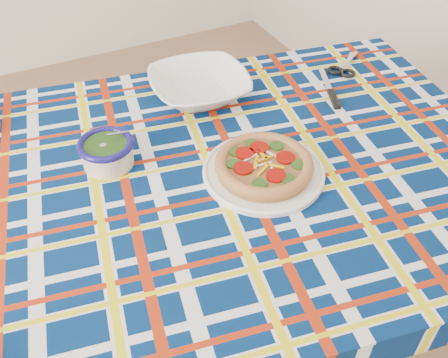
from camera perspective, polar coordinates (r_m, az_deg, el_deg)
name	(u,v)px	position (r m, az deg, el deg)	size (l,w,h in m)	color
floor	(44,330)	(2.05, -19.84, -15.89)	(4.00, 4.00, 0.00)	#8A6247
dining_table	(186,201)	(1.33, -4.36, -2.54)	(1.89, 1.36, 0.81)	brown
tablecloth	(186,194)	(1.31, -4.42, -1.71)	(1.76, 1.11, 0.11)	#041E4C
main_focaccia_plate	(264,165)	(1.26, 4.59, 1.60)	(0.32, 0.32, 0.06)	brown
pesto_bowl	(107,150)	(1.32, -13.28, 3.23)	(0.15, 0.15, 0.09)	black
serving_bowl	(200,86)	(1.55, -2.81, 10.54)	(0.30, 0.30, 0.07)	white
table_knife	(326,80)	(1.68, 11.56, 11.03)	(0.26, 0.02, 0.01)	silver
kitchen_scissors	(349,61)	(1.80, 14.06, 12.98)	(0.21, 0.10, 0.02)	silver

